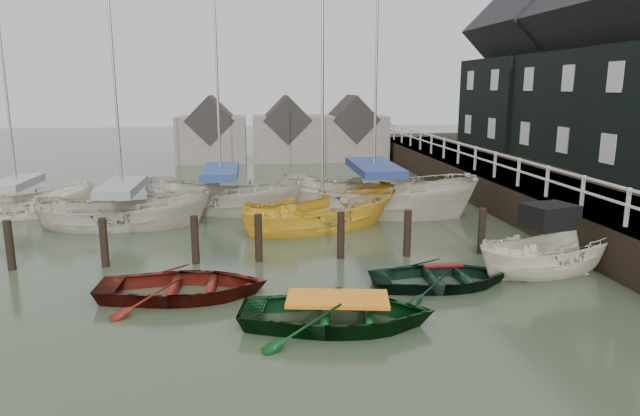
{
  "coord_description": "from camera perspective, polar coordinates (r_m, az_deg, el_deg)",
  "views": [
    {
      "loc": [
        -1.31,
        -12.96,
        4.98
      ],
      "look_at": [
        0.66,
        3.61,
        1.4
      ],
      "focal_mm": 32.0,
      "sensor_mm": 36.0,
      "label": 1
    }
  ],
  "objects": [
    {
      "name": "land_strip",
      "position": [
        28.6,
        28.15,
        0.63
      ],
      "size": [
        14.0,
        38.0,
        1.5
      ],
      "primitive_type": "cube",
      "color": "black",
      "rests_on": "ground"
    },
    {
      "name": "ground",
      "position": [
        13.94,
        -0.95,
        -8.82
      ],
      "size": [
        120.0,
        120.0,
        0.0
      ],
      "primitive_type": "plane",
      "color": "#313B25",
      "rests_on": "ground"
    },
    {
      "name": "sailboat_b",
      "position": [
        23.62,
        -9.78,
        -0.09
      ],
      "size": [
        7.48,
        5.31,
        12.83
      ],
      "rotation": [
        0.0,
        0.0,
        1.14
      ],
      "color": "#BBB59F",
      "rests_on": "ground"
    },
    {
      "name": "rowboat_green",
      "position": [
        12.35,
        1.75,
        -11.68
      ],
      "size": [
        4.53,
        3.55,
        0.85
      ],
      "primitive_type": "imported",
      "rotation": [
        0.0,
        0.0,
        1.41
      ],
      "color": "black",
      "rests_on": "ground"
    },
    {
      "name": "sailboat_e",
      "position": [
        25.23,
        -27.81,
        -0.54
      ],
      "size": [
        5.95,
        3.7,
        9.97
      ],
      "rotation": [
        0.0,
        0.0,
        1.88
      ],
      "color": "beige",
      "rests_on": "ground"
    },
    {
      "name": "far_sheds",
      "position": [
        39.14,
        -3.63,
        7.51
      ],
      "size": [
        14.0,
        4.08,
        4.39
      ],
      "color": "#665B51",
      "rests_on": "ground"
    },
    {
      "name": "sailboat_a",
      "position": [
        21.87,
        -18.92,
        -1.54
      ],
      "size": [
        6.25,
        2.43,
        12.01
      ],
      "rotation": [
        0.0,
        0.0,
        1.56
      ],
      "color": "#B9AE9E",
      "rests_on": "ground"
    },
    {
      "name": "sailboat_c",
      "position": [
        20.67,
        0.24,
        -1.8
      ],
      "size": [
        6.84,
        4.89,
        10.81
      ],
      "rotation": [
        0.0,
        0.0,
        2.0
      ],
      "color": "gold",
      "rests_on": "ground"
    },
    {
      "name": "motorboat",
      "position": [
        16.91,
        21.88,
        -5.62
      ],
      "size": [
        4.85,
        2.87,
        2.72
      ],
      "rotation": [
        0.0,
        0.0,
        1.84
      ],
      "color": "silver",
      "rests_on": "ground"
    },
    {
      "name": "rowboat_dkgreen",
      "position": [
        14.95,
        12.1,
        -7.63
      ],
      "size": [
        3.69,
        2.67,
        0.75
      ],
      "primitive_type": "imported",
      "rotation": [
        0.0,
        0.0,
        1.59
      ],
      "color": "black",
      "rests_on": "ground"
    },
    {
      "name": "pier",
      "position": [
        25.72,
        18.15,
        1.95
      ],
      "size": [
        3.04,
        32.0,
        2.7
      ],
      "color": "black",
      "rests_on": "ground"
    },
    {
      "name": "sailboat_d",
      "position": [
        23.01,
        5.36,
        -0.29
      ],
      "size": [
        8.58,
        6.1,
        13.21
      ],
      "rotation": [
        0.0,
        0.0,
        1.14
      ],
      "color": "beige",
      "rests_on": "ground"
    },
    {
      "name": "mooring_pilings",
      "position": [
        16.58,
        -5.85,
        -3.64
      ],
      "size": [
        13.72,
        0.22,
        1.8
      ],
      "color": "black",
      "rests_on": "ground"
    },
    {
      "name": "rowboat_red",
      "position": [
        14.29,
        -13.43,
        -8.64
      ],
      "size": [
        4.14,
        3.03,
        0.84
      ],
      "primitive_type": "imported",
      "rotation": [
        0.0,
        0.0,
        1.53
      ],
      "color": "#55130C",
      "rests_on": "ground"
    }
  ]
}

